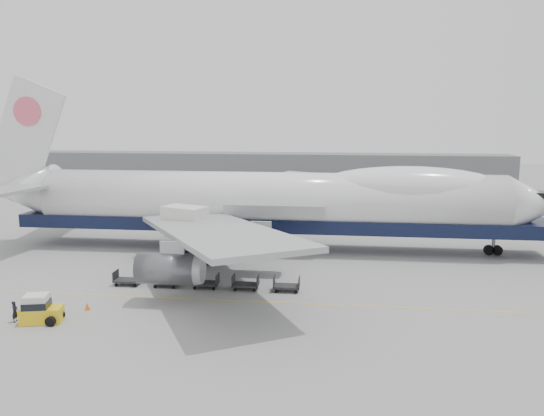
# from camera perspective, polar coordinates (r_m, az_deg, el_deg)

# --- Properties ---
(ground) EXTENTS (260.00, 260.00, 0.00)m
(ground) POSITION_cam_1_polar(r_m,az_deg,el_deg) (50.33, -2.05, -7.69)
(ground) COLOR gray
(ground) RESTS_ON ground
(apron_line) EXTENTS (60.00, 0.15, 0.01)m
(apron_line) POSITION_cam_1_polar(r_m,az_deg,el_deg) (44.72, -3.25, -9.99)
(apron_line) COLOR gold
(apron_line) RESTS_ON ground
(hangar) EXTENTS (110.00, 8.00, 7.00)m
(hangar) POSITION_cam_1_polar(r_m,az_deg,el_deg) (119.26, -1.63, 4.26)
(hangar) COLOR slate
(hangar) RESTS_ON ground
(airliner) EXTENTS (67.00, 55.30, 19.98)m
(airliner) POSITION_cam_1_polar(r_m,az_deg,el_deg) (60.54, 0.27, 0.79)
(airliner) COLOR white
(airliner) RESTS_ON ground
(catering_truck) EXTENTS (5.30, 4.47, 6.05)m
(catering_truck) POSITION_cam_1_polar(r_m,az_deg,el_deg) (55.36, -9.31, -2.51)
(catering_truck) COLOR #171E46
(catering_truck) RESTS_ON ground
(baggage_tug) EXTENTS (3.20, 2.21, 2.13)m
(baggage_tug) POSITION_cam_1_polar(r_m,az_deg,el_deg) (43.70, -23.72, -10.01)
(baggage_tug) COLOR yellow
(baggage_tug) RESTS_ON ground
(ground_worker) EXTENTS (0.42, 0.61, 1.61)m
(ground_worker) POSITION_cam_1_polar(r_m,az_deg,el_deg) (44.57, -25.93, -9.99)
(ground_worker) COLOR black
(ground_worker) RESTS_ON ground
(traffic_cone) EXTENTS (0.42, 0.42, 0.61)m
(traffic_cone) POSITION_cam_1_polar(r_m,az_deg,el_deg) (45.19, -19.26, -9.95)
(traffic_cone) COLOR orange
(traffic_cone) RESTS_ON ground
(dolly_0) EXTENTS (2.30, 1.35, 1.30)m
(dolly_0) POSITION_cam_1_polar(r_m,az_deg,el_deg) (50.34, -15.30, -7.41)
(dolly_0) COLOR #2D2D30
(dolly_0) RESTS_ON ground
(dolly_1) EXTENTS (2.30, 1.35, 1.30)m
(dolly_1) POSITION_cam_1_polar(r_m,az_deg,el_deg) (49.12, -11.32, -7.68)
(dolly_1) COLOR #2D2D30
(dolly_1) RESTS_ON ground
(dolly_2) EXTENTS (2.30, 1.35, 1.30)m
(dolly_2) POSITION_cam_1_polar(r_m,az_deg,el_deg) (48.13, -7.16, -7.93)
(dolly_2) COLOR #2D2D30
(dolly_2) RESTS_ON ground
(dolly_3) EXTENTS (2.30, 1.35, 1.30)m
(dolly_3) POSITION_cam_1_polar(r_m,az_deg,el_deg) (47.41, -2.85, -8.14)
(dolly_3) COLOR #2D2D30
(dolly_3) RESTS_ON ground
(dolly_4) EXTENTS (2.30, 1.35, 1.30)m
(dolly_4) POSITION_cam_1_polar(r_m,az_deg,el_deg) (46.96, 1.58, -8.31)
(dolly_4) COLOR #2D2D30
(dolly_4) RESTS_ON ground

